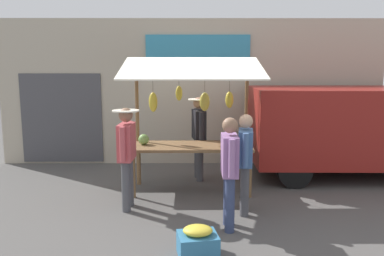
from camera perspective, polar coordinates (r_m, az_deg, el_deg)
ground_plane at (r=7.59m, az=-0.01°, el=-8.98°), size 40.00×40.00×0.00m
street_backdrop at (r=9.43m, az=-0.46°, el=5.15°), size 9.00×0.30×3.40m
market_stall at (r=7.29m, az=-0.09°, el=2.62°), size 2.50×1.46×2.50m
vendor_with_sunhat at (r=8.08m, az=0.99°, el=-0.42°), size 0.44×0.71×1.71m
shopper_in_grey_tee at (r=6.51m, az=-9.39°, el=-3.10°), size 0.43×0.71×1.68m
shopper_in_striped_shirt at (r=6.31m, az=7.68°, el=-4.16°), size 0.28×0.68×1.60m
shopper_with_ponytail at (r=5.69m, az=5.42°, el=-5.38°), size 0.22×0.70×1.63m
parked_van at (r=8.93m, az=21.89°, el=0.51°), size 4.43×1.92×1.88m
produce_crate_near at (r=5.13m, az=0.84°, el=-16.12°), size 0.55×0.48×0.39m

